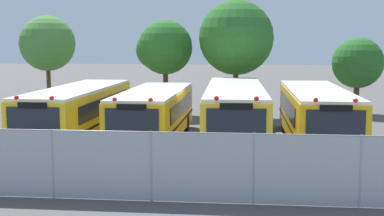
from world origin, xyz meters
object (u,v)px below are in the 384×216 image
Objects in this scene: tree_3 at (356,63)px; school_bus_3 at (316,114)px; tree_1 at (163,48)px; school_bus_2 at (235,112)px; school_bus_0 at (78,111)px; tree_2 at (239,38)px; tree_0 at (48,43)px; school_bus_1 at (154,113)px.

school_bus_3 is at bearing -110.18° from tree_3.
school_bus_2 is at bearing -62.37° from tree_1.
tree_2 reaches higher than school_bus_0.
tree_3 is at bearing 6.30° from tree_1.
tree_1 is 1.22× the size of tree_3.
tree_2 is 1.45× the size of tree_3.
tree_0 is (-12.75, 10.40, 3.05)m from school_bus_2.
tree_2 is at bearing -91.72° from school_bus_2.
school_bus_0 is at bearing -131.90° from tree_2.
school_bus_2 is 8.81m from tree_2.
tree_1 is at bearing -47.19° from school_bus_3.
tree_2 is at bearing -162.81° from tree_3.
tree_2 is (0.02, 8.15, 3.36)m from school_bus_2.
school_bus_0 is at bearing -144.63° from tree_3.
school_bus_1 is 9.53m from tree_1.
tree_3 is at bearing -143.52° from school_bus_0.
school_bus_1 is 1.88× the size of tree_3.
tree_2 is at bearing -11.23° from tree_1.
school_bus_0 is 10.99m from school_bus_3.
tree_3 is (7.44, 2.30, -1.52)m from tree_2.
school_bus_2 is 10.63m from tree_1.
school_bus_0 is 1.45× the size of tree_2.
tree_1 is (2.58, 9.16, 2.83)m from school_bus_0.
school_bus_3 is at bearing -32.17° from tree_0.
tree_2 reaches higher than tree_1.
tree_1 is 0.84× the size of tree_2.
tree_1 reaches higher than school_bus_3.
school_bus_1 is 14.05m from tree_0.
tree_0 reaches higher than school_bus_1.
school_bus_3 is 9.48m from tree_2.
tree_0 is at bearing -48.23° from school_bus_1.
tree_0 is at bearing -40.75° from school_bus_2.
tree_1 is (-8.41, 9.02, 2.82)m from school_bus_3.
school_bus_0 is 12.18m from tree_0.
tree_3 reaches higher than school_bus_3.
school_bus_2 is at bearing -39.19° from tree_0.
school_bus_2 is at bearing -125.53° from tree_3.
tree_3 is (11.22, 10.38, 1.96)m from school_bus_1.
tree_1 reaches higher than tree_3.
school_bus_2 is 1.82× the size of tree_0.
tree_3 reaches higher than school_bus_1.
tree_0 reaches higher than school_bus_2.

